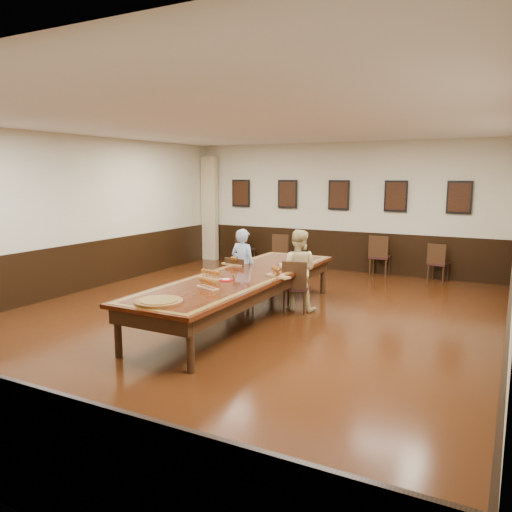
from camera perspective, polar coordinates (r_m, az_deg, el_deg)
The scene contains 23 objects.
floor at distance 8.47m, azimuth -1.59°, elevation -7.25°, with size 8.00×10.00×0.02m, color black.
ceiling at distance 8.16m, azimuth -1.69°, elevation 14.99°, with size 8.00×10.00×0.02m, color white.
wall_back at distance 12.75m, azimuth 9.51°, elevation 5.55°, with size 8.00×0.02×3.20m, color beige.
wall_left at distance 10.70m, azimuth -20.76°, elevation 4.40°, with size 0.02×10.00×3.20m, color beige.
chair_man at distance 9.38m, azimuth -1.81°, elevation -2.78°, with size 0.41×0.45×0.88m, color black, non-canonical shape.
chair_woman at distance 8.83m, azimuth 4.63°, elevation -3.41°, with size 0.43×0.47×0.93m, color black, non-canonical shape.
spare_chair_a at distance 13.56m, azimuth -1.19°, elevation 0.93°, with size 0.41×0.44×0.87m, color black, non-canonical shape.
spare_chair_b at distance 12.89m, azimuth 2.95°, elevation 0.56°, with size 0.42×0.46×0.90m, color black, non-canonical shape.
spare_chair_c at distance 12.29m, azimuth 13.99°, elevation 0.06°, with size 0.46×0.50×0.98m, color black, non-canonical shape.
spare_chair_d at distance 12.04m, azimuth 20.15°, elevation -0.68°, with size 0.41×0.45×0.87m, color black, non-canonical shape.
person_man at distance 9.40m, azimuth -1.49°, elevation -1.12°, with size 0.51×0.34×1.40m, color #4D80C0.
person_woman at distance 8.87m, azimuth 4.78°, elevation -1.63°, with size 0.72×0.56×1.45m, color #DCC789.
pink_phone at distance 8.28m, azimuth 3.04°, elevation -2.17°, with size 0.07×0.14×0.01m, color #E94D92.
curtain at distance 14.22m, azimuth -5.32°, elevation 5.40°, with size 0.45×0.18×2.90m, color #C5B387.
wainscoting at distance 8.34m, azimuth -1.60°, elevation -3.88°, with size 8.00×10.00×1.00m.
conference_table at distance 8.31m, azimuth -1.60°, elevation -3.14°, with size 1.40×5.00×0.76m.
posters at distance 12.67m, azimuth 9.44°, elevation 6.89°, with size 6.14×0.04×0.74m.
flight_a at distance 9.18m, azimuth -2.59°, elevation -0.58°, with size 0.47×0.24×0.17m.
flight_b at distance 8.12m, azimuth 2.41°, elevation -1.86°, with size 0.48×0.29×0.17m.
flight_c at distance 7.98m, azimuth -5.21°, elevation -2.15°, with size 0.43×0.20×0.15m.
flight_d at distance 7.31m, azimuth -5.56°, elevation -3.20°, with size 0.44×0.28×0.16m.
red_plate_grp at distance 7.86m, azimuth -3.46°, elevation -2.74°, with size 0.22×0.22×0.03m.
carved_platter at distance 6.59m, azimuth -11.05°, elevation -5.14°, with size 0.64×0.64×0.05m.
Camera 1 is at (3.98, -7.08, 2.39)m, focal length 35.00 mm.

